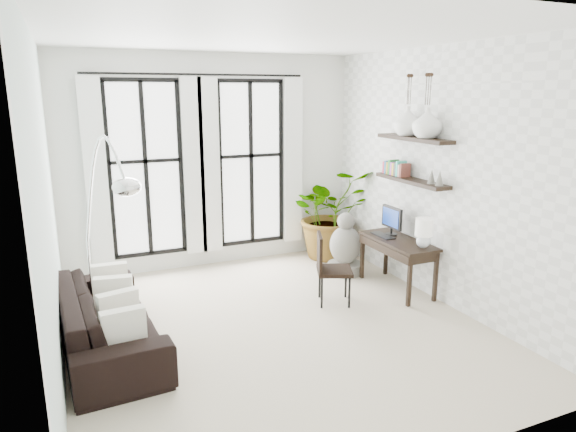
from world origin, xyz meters
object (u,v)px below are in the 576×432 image
sofa (107,319)px  buddha (345,248)px  plant (331,213)px  arc_lamp (103,183)px  desk_chair (328,264)px  desk (400,243)px

sofa → buddha: 3.58m
plant → buddha: 0.88m
arc_lamp → buddha: arc_lamp is taller
arc_lamp → buddha: 3.62m
desk_chair → buddha: buddha is taller
sofa → desk: bearing=-91.6°
sofa → desk: (3.75, 0.11, 0.35)m
desk → arc_lamp: (-3.65, 0.33, 1.02)m
desk → buddha: desk is taller
desk → arc_lamp: bearing=174.8°
sofa → arc_lamp: bearing=-16.3°
desk → desk_chair: (-1.07, 0.03, -0.16)m
desk_chair → arc_lamp: bearing=-164.4°
plant → desk_chair: 1.92m
buddha → desk_chair: bearing=-130.8°
desk → desk_chair: 1.08m
sofa → desk: desk is taller
desk → buddha: 1.00m
plant → desk_chair: bearing=-119.0°
desk_chair → plant: bearing=83.4°
plant → desk: size_ratio=1.23×
plant → sofa: bearing=-153.3°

